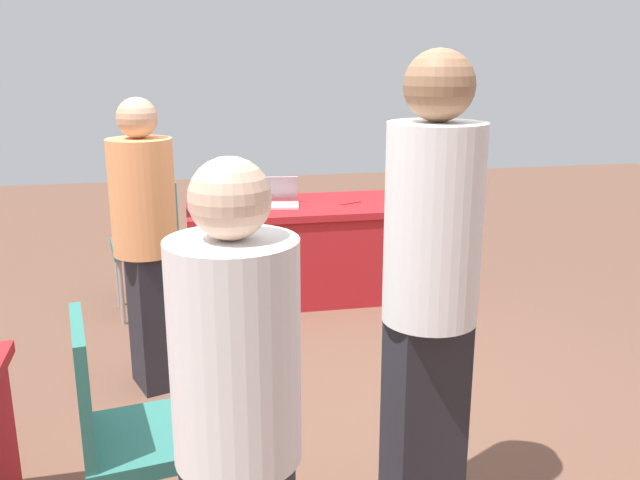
# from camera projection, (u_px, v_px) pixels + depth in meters

# --- Properties ---
(ground_plane) EXTENTS (14.40, 14.40, 0.00)m
(ground_plane) POSITION_uv_depth(u_px,v_px,m) (300.00, 415.00, 3.53)
(ground_plane) COLOR brown
(table_foreground) EXTENTS (1.69, 0.84, 0.72)m
(table_foreground) POSITION_uv_depth(u_px,v_px,m) (300.00, 250.00, 5.23)
(table_foreground) COLOR #AD1E23
(table_foreground) RESTS_ON ground
(chair_tucked_left) EXTENTS (0.50, 0.50, 0.97)m
(chair_tucked_left) POSITION_uv_depth(u_px,v_px,m) (154.00, 236.00, 4.84)
(chair_tucked_left) COLOR #9E9993
(chair_tucked_left) RESTS_ON ground
(chair_aisle) EXTENTS (0.50, 0.50, 0.94)m
(chair_aisle) POSITION_uv_depth(u_px,v_px,m) (125.00, 424.00, 2.42)
(chair_aisle) COLOR #9E9993
(chair_aisle) RESTS_ON ground
(person_presenter) EXTENTS (0.43, 0.43, 1.60)m
(person_presenter) POSITION_uv_depth(u_px,v_px,m) (145.00, 233.00, 3.63)
(person_presenter) COLOR #26262D
(person_presenter) RESTS_ON ground
(person_attendee_standing) EXTENTS (0.43, 0.43, 1.57)m
(person_attendee_standing) POSITION_uv_depth(u_px,v_px,m) (238.00, 419.00, 1.81)
(person_attendee_standing) COLOR #26262D
(person_attendee_standing) RESTS_ON ground
(person_organiser) EXTENTS (0.40, 0.40, 1.83)m
(person_organiser) POSITION_uv_depth(u_px,v_px,m) (431.00, 281.00, 2.41)
(person_organiser) COLOR #26262D
(person_organiser) RESTS_ON ground
(laptop_silver) EXTENTS (0.36, 0.34, 0.21)m
(laptop_silver) POSITION_uv_depth(u_px,v_px,m) (277.00, 200.00, 5.08)
(laptop_silver) COLOR silver
(laptop_silver) RESTS_ON table_foreground
(yarn_ball) EXTENTS (0.11, 0.11, 0.11)m
(yarn_ball) POSITION_uv_depth(u_px,v_px,m) (245.00, 200.00, 5.03)
(yarn_ball) COLOR beige
(yarn_ball) RESTS_ON table_foreground
(scissors_red) EXTENTS (0.18, 0.11, 0.01)m
(scissors_red) POSITION_uv_depth(u_px,v_px,m) (351.00, 203.00, 5.16)
(scissors_red) COLOR red
(scissors_red) RESTS_ON table_foreground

